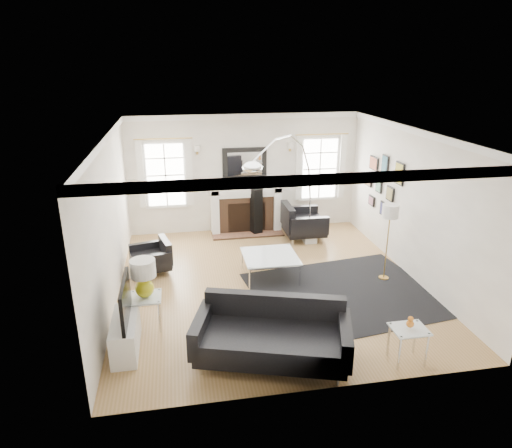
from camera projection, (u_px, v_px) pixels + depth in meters
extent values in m
plane|color=olive|center=(269.00, 283.00, 8.58)|extent=(6.00, 6.00, 0.00)
cube|color=white|center=(244.00, 173.00, 10.88)|extent=(5.50, 0.04, 2.80)
cube|color=white|center=(322.00, 292.00, 5.32)|extent=(5.50, 0.04, 2.80)
cube|color=white|center=(110.00, 221.00, 7.65)|extent=(0.04, 6.00, 2.80)
cube|color=white|center=(413.00, 204.00, 8.55)|extent=(0.04, 6.00, 2.80)
cube|color=white|center=(271.00, 133.00, 7.63)|extent=(5.50, 6.00, 0.02)
cube|color=white|center=(271.00, 137.00, 7.65)|extent=(5.50, 6.00, 0.12)
cube|color=white|center=(215.00, 212.00, 10.86)|extent=(0.18, 0.38, 1.10)
cube|color=white|center=(276.00, 208.00, 11.11)|extent=(0.18, 0.38, 1.10)
cube|color=white|center=(246.00, 190.00, 10.81)|extent=(1.70, 0.38, 0.12)
cube|color=white|center=(246.00, 194.00, 10.85)|extent=(1.50, 0.34, 0.10)
cube|color=brown|center=(246.00, 213.00, 11.04)|extent=(1.30, 0.30, 0.90)
cube|color=black|center=(247.00, 218.00, 10.97)|extent=(0.90, 0.10, 0.76)
cube|color=brown|center=(248.00, 234.00, 10.93)|extent=(1.70, 0.50, 0.04)
cube|color=black|center=(245.00, 163.00, 10.76)|extent=(1.05, 0.06, 0.75)
cube|color=white|center=(245.00, 164.00, 10.73)|extent=(0.82, 0.02, 0.55)
cube|color=white|center=(166.00, 175.00, 10.53)|extent=(1.00, 0.05, 1.60)
cube|color=white|center=(166.00, 175.00, 10.50)|extent=(0.84, 0.02, 1.44)
cube|color=white|center=(141.00, 175.00, 10.33)|extent=(0.14, 0.05, 1.55)
cube|color=white|center=(190.00, 173.00, 10.51)|extent=(0.14, 0.05, 1.55)
cube|color=white|center=(319.00, 169.00, 11.14)|extent=(1.00, 0.05, 1.60)
cube|color=white|center=(320.00, 169.00, 11.11)|extent=(0.84, 0.02, 1.44)
cube|color=white|center=(299.00, 168.00, 10.94)|extent=(0.14, 0.05, 1.55)
cube|color=white|center=(342.00, 167.00, 11.12)|extent=(0.14, 0.05, 1.55)
cube|color=black|center=(399.00, 174.00, 8.95)|extent=(0.03, 0.34, 0.44)
cube|color=gold|center=(399.00, 174.00, 8.95)|extent=(0.01, 0.29, 0.39)
cube|color=black|center=(385.00, 164.00, 9.54)|extent=(0.03, 0.28, 0.38)
cube|color=#2B6178|center=(384.00, 164.00, 9.54)|extent=(0.01, 0.23, 0.33)
cube|color=black|center=(374.00, 163.00, 10.08)|extent=(0.03, 0.40, 0.30)
cube|color=#AB4F34|center=(373.00, 163.00, 10.08)|extent=(0.01, 0.35, 0.25)
cube|color=black|center=(390.00, 194.00, 9.40)|extent=(0.03, 0.30, 0.30)
cube|color=olive|center=(389.00, 194.00, 9.40)|extent=(0.01, 0.25, 0.25)
cube|color=black|center=(379.00, 185.00, 9.89)|extent=(0.03, 0.26, 0.34)
cube|color=#558F6D|center=(378.00, 185.00, 9.89)|extent=(0.01, 0.21, 0.29)
cube|color=black|center=(369.00, 181.00, 10.42)|extent=(0.03, 0.32, 0.24)
cube|color=#B4834D|center=(368.00, 181.00, 10.42)|extent=(0.01, 0.27, 0.19)
cube|color=black|center=(383.00, 209.00, 9.77)|extent=(0.03, 0.24, 0.30)
cube|color=navy|center=(382.00, 209.00, 9.76)|extent=(0.01, 0.19, 0.25)
cube|color=black|center=(371.00, 201.00, 10.32)|extent=(0.03, 0.28, 0.22)
cube|color=#834C5A|center=(371.00, 201.00, 10.32)|extent=(0.01, 0.23, 0.17)
cube|color=white|center=(126.00, 335.00, 6.51)|extent=(0.35, 1.00, 0.50)
cube|color=black|center=(125.00, 300.00, 6.34)|extent=(0.05, 1.00, 0.58)
cube|color=black|center=(345.00, 293.00, 8.18)|extent=(3.52, 3.06, 0.01)
cube|color=black|center=(272.00, 343.00, 6.22)|extent=(2.19, 1.50, 0.33)
cube|color=black|center=(274.00, 311.00, 6.54)|extent=(1.96, 0.74, 0.56)
cube|color=black|center=(201.00, 329.00, 6.29)|extent=(0.43, 0.95, 0.42)
cube|color=black|center=(345.00, 339.00, 6.07)|extent=(0.43, 0.95, 0.42)
cube|color=black|center=(151.00, 261.00, 8.93)|extent=(0.83, 0.83, 0.26)
cube|color=black|center=(166.00, 250.00, 8.98)|extent=(0.28, 0.70, 0.43)
cube|color=black|center=(147.00, 250.00, 9.19)|extent=(0.69, 0.27, 0.33)
cube|color=black|center=(154.00, 263.00, 8.60)|extent=(0.69, 0.27, 0.33)
cube|color=black|center=(304.00, 226.00, 10.64)|extent=(0.89, 0.89, 0.33)
cube|color=black|center=(288.00, 217.00, 10.50)|extent=(0.16, 0.88, 0.55)
cube|color=black|center=(310.00, 227.00, 10.19)|extent=(0.88, 0.14, 0.42)
cube|color=black|center=(300.00, 214.00, 11.01)|extent=(0.88, 0.14, 0.42)
cube|color=silver|center=(270.00, 256.00, 8.67)|extent=(1.02, 1.02, 0.02)
cylinder|color=silver|center=(250.00, 279.00, 8.23)|extent=(0.04, 0.04, 0.45)
cylinder|color=silver|center=(300.00, 275.00, 8.38)|extent=(0.04, 0.04, 0.45)
cylinder|color=silver|center=(242.00, 258.00, 9.09)|extent=(0.04, 0.04, 0.45)
cylinder|color=silver|center=(288.00, 255.00, 9.25)|extent=(0.04, 0.04, 0.45)
cube|color=silver|center=(145.00, 297.00, 7.00)|extent=(0.48, 0.48, 0.02)
cylinder|color=silver|center=(133.00, 320.00, 6.87)|extent=(0.04, 0.04, 0.53)
cylinder|color=silver|center=(160.00, 317.00, 6.93)|extent=(0.04, 0.04, 0.53)
cylinder|color=silver|center=(135.00, 306.00, 7.24)|extent=(0.04, 0.04, 0.53)
cylinder|color=silver|center=(160.00, 304.00, 7.30)|extent=(0.04, 0.04, 0.53)
cube|color=silver|center=(409.00, 329.00, 6.18)|extent=(0.48, 0.40, 0.02)
cylinder|color=silver|center=(399.00, 353.00, 6.08)|extent=(0.04, 0.04, 0.52)
cylinder|color=silver|center=(427.00, 350.00, 6.15)|extent=(0.04, 0.04, 0.52)
cylinder|color=silver|center=(389.00, 340.00, 6.38)|extent=(0.04, 0.04, 0.52)
cylinder|color=silver|center=(415.00, 337.00, 6.44)|extent=(0.04, 0.04, 0.52)
sphere|color=gold|center=(145.00, 288.00, 6.95)|extent=(0.29, 0.29, 0.29)
cylinder|color=gold|center=(144.00, 280.00, 6.90)|extent=(0.04, 0.04, 0.12)
cylinder|color=white|center=(143.00, 268.00, 6.83)|extent=(0.38, 0.38, 0.27)
sphere|color=orange|center=(410.00, 324.00, 6.15)|extent=(0.11, 0.11, 0.11)
sphere|color=orange|center=(411.00, 319.00, 6.12)|extent=(0.08, 0.08, 0.08)
cube|color=white|center=(309.00, 236.00, 10.54)|extent=(0.28, 0.44, 0.22)
ellipsoid|color=silver|center=(252.00, 167.00, 8.39)|extent=(0.37, 0.37, 0.22)
cylinder|color=gold|center=(384.00, 278.00, 8.74)|extent=(0.19, 0.19, 0.03)
cylinder|color=gold|center=(387.00, 247.00, 8.53)|extent=(0.02, 0.02, 1.32)
cylinder|color=white|center=(391.00, 211.00, 8.29)|extent=(0.30, 0.30, 0.24)
cube|color=black|center=(256.00, 211.00, 10.82)|extent=(0.28, 0.28, 1.13)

